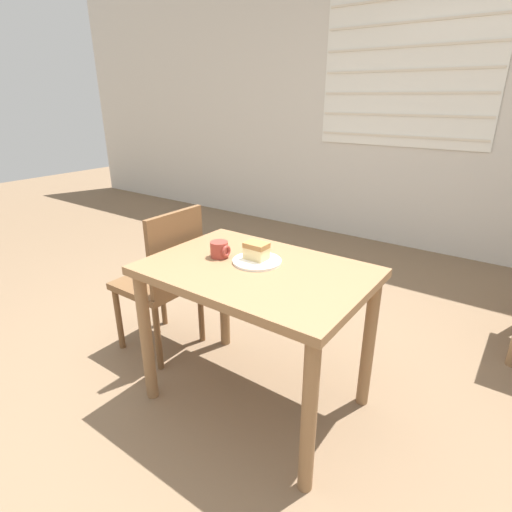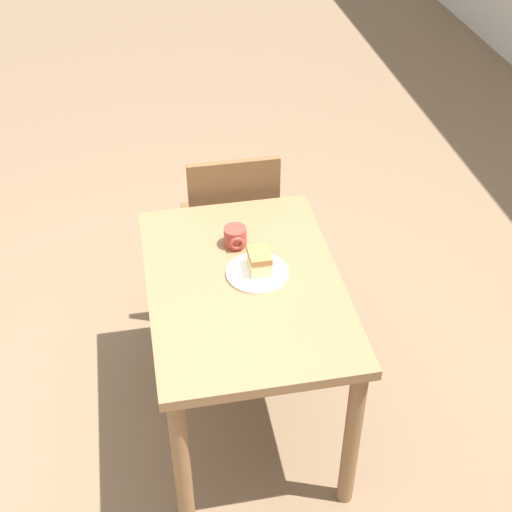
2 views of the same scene
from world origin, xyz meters
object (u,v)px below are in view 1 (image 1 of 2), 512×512
object	(u,v)px
dining_table_near	(256,291)
cake_slice	(256,251)
plate	(257,261)
coffee_mug	(220,249)
chair_near_window	(165,277)

from	to	relation	value
dining_table_near	cake_slice	world-z (taller)	cake_slice
dining_table_near	plate	world-z (taller)	plate
coffee_mug	plate	bearing A→B (deg)	15.24
dining_table_near	plate	bearing A→B (deg)	122.06
chair_near_window	cake_slice	world-z (taller)	chair_near_window
plate	cake_slice	world-z (taller)	cake_slice
chair_near_window	coffee_mug	world-z (taller)	chair_near_window
cake_slice	coffee_mug	size ratio (longest dim) A/B	1.13
chair_near_window	cake_slice	xyz separation A→B (m)	(0.65, 0.01, 0.31)
chair_near_window	plate	bearing A→B (deg)	89.59
dining_table_near	cake_slice	bearing A→B (deg)	124.98
dining_table_near	cake_slice	xyz separation A→B (m)	(-0.04, 0.06, 0.17)
cake_slice	coffee_mug	world-z (taller)	cake_slice
plate	cake_slice	bearing A→B (deg)	137.63
dining_table_near	coffee_mug	size ratio (longest dim) A/B	10.72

